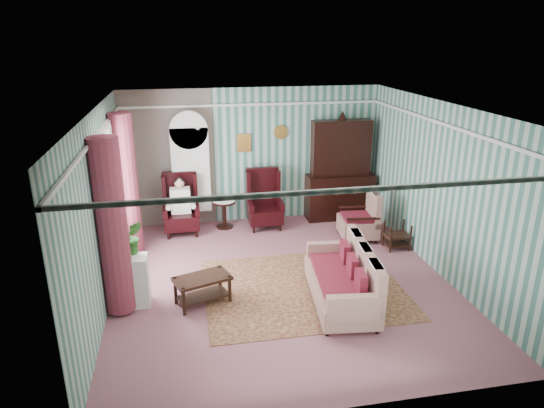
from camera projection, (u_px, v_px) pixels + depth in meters
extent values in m
plane|color=#8E5256|center=(281.00, 281.00, 8.16)|extent=(6.00, 6.00, 0.00)
cube|color=#3C6D63|center=(253.00, 156.00, 10.46)|extent=(5.50, 0.02, 2.90)
cube|color=#3C6D63|center=(343.00, 295.00, 4.90)|extent=(5.50, 0.02, 2.90)
cube|color=#3C6D63|center=(101.00, 211.00, 7.19)|extent=(0.02, 6.00, 2.90)
cube|color=#3C6D63|center=(441.00, 190.00, 8.16)|extent=(0.02, 6.00, 2.90)
cube|color=silver|center=(282.00, 108.00, 7.20)|extent=(5.50, 6.00, 0.02)
cube|color=#8C4753|center=(168.00, 160.00, 10.13)|extent=(1.90, 0.01, 2.90)
cube|color=silver|center=(282.00, 131.00, 7.31)|extent=(5.50, 6.00, 0.05)
cube|color=white|center=(107.00, 193.00, 7.72)|extent=(0.04, 1.50, 1.90)
cylinder|color=maroon|center=(112.00, 228.00, 6.85)|extent=(0.44, 0.44, 2.60)
cylinder|color=maroon|center=(126.00, 185.00, 8.79)|extent=(0.44, 0.44, 2.60)
cube|color=#BD8032|center=(244.00, 143.00, 10.30)|extent=(0.30, 0.03, 0.38)
cube|color=white|center=(191.00, 176.00, 10.18)|extent=(0.80, 0.28, 2.24)
cube|color=black|center=(341.00, 167.00, 10.62)|extent=(1.50, 0.56, 2.36)
cube|color=black|center=(181.00, 205.00, 9.94)|extent=(0.76, 0.80, 1.25)
cube|color=black|center=(265.00, 200.00, 10.25)|extent=(0.76, 0.80, 1.25)
cylinder|color=black|center=(224.00, 214.00, 10.35)|extent=(0.50, 0.50, 0.60)
cube|color=black|center=(397.00, 235.00, 9.34)|extent=(0.45, 0.38, 0.54)
cube|color=white|center=(130.00, 282.00, 7.33)|extent=(0.55, 0.35, 0.80)
cube|color=#4C2219|center=(303.00, 288.00, 7.93)|extent=(3.20, 2.60, 0.01)
cube|color=beige|center=(341.00, 274.00, 7.35)|extent=(1.18, 1.99, 0.99)
cube|color=beige|center=(358.00, 217.00, 9.74)|extent=(0.94, 0.88, 0.90)
cube|color=black|center=(203.00, 290.00, 7.45)|extent=(0.95, 0.71, 0.44)
imported|color=#164819|center=(121.00, 246.00, 7.05)|extent=(0.42, 0.36, 0.46)
imported|color=#184D1B|center=(133.00, 237.00, 7.26)|extent=(0.32, 0.28, 0.52)
imported|color=#1C4C17|center=(119.00, 244.00, 7.15)|extent=(0.31, 0.31, 0.42)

